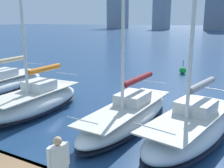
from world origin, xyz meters
TOP-DOWN VIEW (x-y plane):
  - sailboat_grey at (-3.97, -6.79)m, footprint 3.73×7.64m
  - sailboat_maroon at (-0.72, -7.16)m, footprint 2.58×8.41m
  - sailboat_orange at (4.97, -6.34)m, footprint 2.69×7.08m
  - person_white_shirt at (-1.87, -0.41)m, footprint 0.37×0.61m
  - channel_buoy at (0.28, -22.15)m, footprint 0.70×0.70m

SIDE VIEW (x-z plane):
  - channel_buoy at x=0.28m, z-range -0.34..1.06m
  - sailboat_maroon at x=-0.72m, z-range -4.78..6.10m
  - sailboat_grey at x=-3.97m, z-range -4.87..6.35m
  - sailboat_orange at x=4.97m, z-range -5.39..6.92m
  - person_white_shirt at x=-1.87m, z-range 0.78..2.56m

